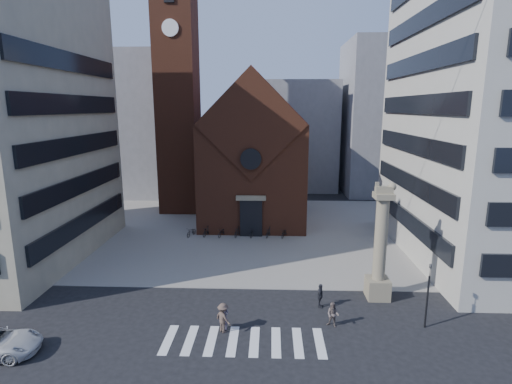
% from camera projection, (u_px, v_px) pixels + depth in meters
% --- Properties ---
extents(ground, '(120.00, 120.00, 0.00)m').
position_uv_depth(ground, '(239.00, 316.00, 26.89)').
color(ground, black).
rests_on(ground, ground).
extents(piazza, '(46.00, 30.00, 0.05)m').
position_uv_depth(piazza, '(252.00, 230.00, 45.46)').
color(piazza, gray).
rests_on(piazza, ground).
extents(zebra_crossing, '(10.20, 3.20, 0.01)m').
position_uv_depth(zebra_crossing, '(244.00, 341.00, 23.94)').
color(zebra_crossing, white).
rests_on(zebra_crossing, ground).
extents(church, '(12.00, 16.65, 18.00)m').
position_uv_depth(church, '(254.00, 155.00, 49.70)').
color(church, brown).
rests_on(church, ground).
extents(campanile, '(5.50, 5.50, 31.20)m').
position_uv_depth(campanile, '(178.00, 92.00, 51.36)').
color(campanile, brown).
rests_on(campanile, ground).
extents(bg_block_left, '(16.00, 14.00, 22.00)m').
position_uv_depth(bg_block_left, '(135.00, 125.00, 64.45)').
color(bg_block_left, gray).
rests_on(bg_block_left, ground).
extents(bg_block_mid, '(14.00, 12.00, 18.00)m').
position_uv_depth(bg_block_mid, '(294.00, 135.00, 68.78)').
color(bg_block_mid, gray).
rests_on(bg_block_mid, ground).
extents(bg_block_right, '(16.00, 14.00, 24.00)m').
position_uv_depth(bg_block_right, '(394.00, 118.00, 64.62)').
color(bg_block_right, gray).
rests_on(bg_block_right, ground).
extents(lion_column, '(1.63, 1.60, 8.68)m').
position_uv_depth(lion_column, '(380.00, 253.00, 28.73)').
color(lion_column, gray).
rests_on(lion_column, ground).
extents(traffic_light, '(0.13, 0.16, 4.30)m').
position_uv_depth(traffic_light, '(428.00, 294.00, 24.99)').
color(traffic_light, black).
rests_on(traffic_light, ground).
extents(pedestrian_0, '(0.63, 0.42, 1.70)m').
position_uv_depth(pedestrian_0, '(224.00, 317.00, 25.08)').
color(pedestrian_0, '#3C3449').
rests_on(pedestrian_0, ground).
extents(pedestrian_1, '(0.99, 0.92, 1.63)m').
position_uv_depth(pedestrian_1, '(333.00, 315.00, 25.40)').
color(pedestrian_1, '#655650').
rests_on(pedestrian_1, ground).
extents(pedestrian_2, '(0.66, 1.09, 1.73)m').
position_uv_depth(pedestrian_2, '(320.00, 296.00, 27.85)').
color(pedestrian_2, '#24252B').
rests_on(pedestrian_2, ground).
extents(pedestrian_3, '(1.38, 1.35, 1.90)m').
position_uv_depth(pedestrian_3, '(223.00, 318.00, 24.78)').
color(pedestrian_3, brown).
rests_on(pedestrian_3, ground).
extents(scooter_0, '(1.17, 1.89, 0.94)m').
position_uv_depth(scooter_0, '(191.00, 232.00, 43.30)').
color(scooter_0, black).
rests_on(scooter_0, piazza).
extents(scooter_1, '(1.03, 1.79, 1.04)m').
position_uv_depth(scooter_1, '(207.00, 231.00, 43.23)').
color(scooter_1, black).
rests_on(scooter_1, piazza).
extents(scooter_2, '(1.17, 1.89, 0.94)m').
position_uv_depth(scooter_2, '(222.00, 232.00, 43.18)').
color(scooter_2, black).
rests_on(scooter_2, piazza).
extents(scooter_3, '(1.03, 1.79, 1.04)m').
position_uv_depth(scooter_3, '(238.00, 232.00, 43.10)').
color(scooter_3, black).
rests_on(scooter_3, piazza).
extents(scooter_4, '(1.17, 1.89, 0.94)m').
position_uv_depth(scooter_4, '(253.00, 232.00, 43.05)').
color(scooter_4, black).
rests_on(scooter_4, piazza).
extents(scooter_5, '(1.03, 1.79, 1.04)m').
position_uv_depth(scooter_5, '(269.00, 232.00, 42.98)').
color(scooter_5, black).
rests_on(scooter_5, piazza).
extents(scooter_6, '(1.17, 1.89, 0.94)m').
position_uv_depth(scooter_6, '(284.00, 233.00, 42.92)').
color(scooter_6, black).
rests_on(scooter_6, piazza).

